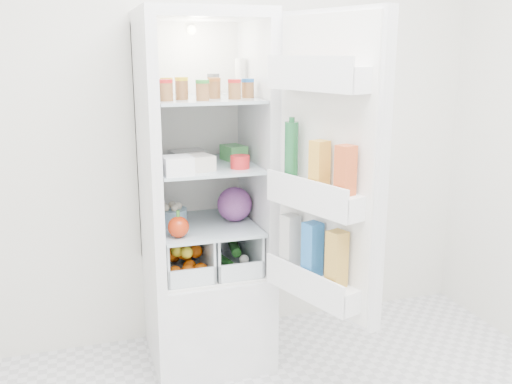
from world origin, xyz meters
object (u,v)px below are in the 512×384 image
object	(u,v)px
refrigerator	(204,236)
red_cabbage	(235,204)
fridge_door	(325,175)
mushroom_bowl	(171,216)

from	to	relation	value
refrigerator	red_cabbage	bearing A→B (deg)	-18.92
refrigerator	red_cabbage	size ratio (longest dim) A/B	10.07
red_cabbage	fridge_door	world-z (taller)	fridge_door
red_cabbage	refrigerator	bearing A→B (deg)	161.08
refrigerator	fridge_door	bearing A→B (deg)	-57.42
red_cabbage	fridge_door	distance (m)	0.67
red_cabbage	mushroom_bowl	world-z (taller)	red_cabbage
mushroom_bowl	fridge_door	world-z (taller)	fridge_door
red_cabbage	fridge_door	size ratio (longest dim) A/B	0.14
mushroom_bowl	fridge_door	distance (m)	0.90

